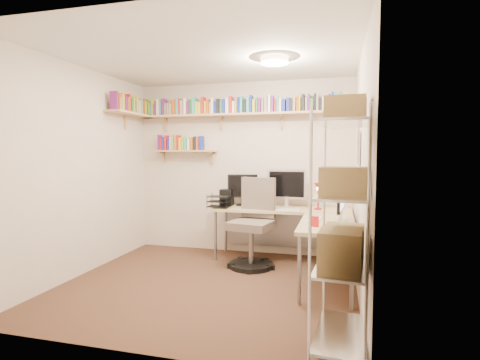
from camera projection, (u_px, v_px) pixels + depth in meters
The scene contains 6 objects.
ground at pixel (208, 285), 4.18m from camera, with size 3.20×3.20×0.00m, color #422E1C.
room_shell at pixel (208, 146), 4.07m from camera, with size 3.24×3.04×2.52m.
wall_shelves at pixel (210, 114), 5.39m from camera, with size 3.12×1.09×0.80m.
corner_desk at pixel (283, 211), 4.86m from camera, with size 1.91×1.82×1.24m.
office_chair at pixel (253, 229), 4.84m from camera, with size 0.61×0.62×1.15m.
wire_rack at pixel (343, 214), 2.69m from camera, with size 0.44×0.79×1.86m.
Camera 1 is at (1.38, -3.86, 1.46)m, focal length 28.00 mm.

